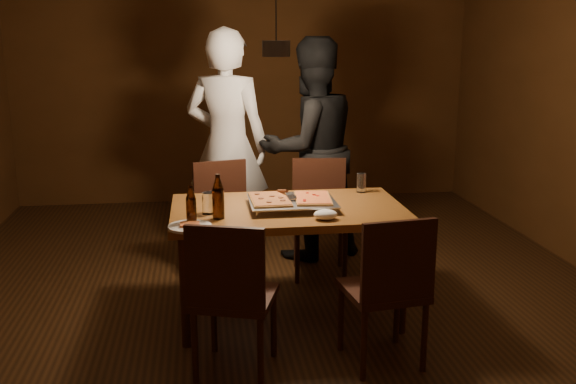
{
  "coord_description": "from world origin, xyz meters",
  "views": [
    {
      "loc": [
        -0.5,
        -4.16,
        1.83
      ],
      "look_at": [
        0.05,
        -0.19,
        0.85
      ],
      "focal_mm": 40.0,
      "sensor_mm": 36.0,
      "label": 1
    }
  ],
  "objects": [
    {
      "name": "room_shell",
      "position": [
        0.0,
        0.0,
        1.4
      ],
      "size": [
        6.0,
        6.0,
        6.0
      ],
      "color": "#38210F",
      "rests_on": "ground"
    },
    {
      "name": "dining_table",
      "position": [
        0.05,
        -0.19,
        0.68
      ],
      "size": [
        1.5,
        0.9,
        0.75
      ],
      "color": "brown",
      "rests_on": "floor"
    },
    {
      "name": "chair_far_left",
      "position": [
        -0.33,
        0.59,
        0.54
      ],
      "size": [
        0.51,
        0.51,
        0.49
      ],
      "rotation": [
        0.0,
        0.0,
        3.4
      ],
      "color": "#38190F",
      "rests_on": "floor"
    },
    {
      "name": "chair_far_right",
      "position": [
        0.41,
        0.6,
        0.54
      ],
      "size": [
        0.47,
        0.47,
        0.49
      ],
      "rotation": [
        0.0,
        0.0,
        3.02
      ],
      "color": "#38190F",
      "rests_on": "floor"
    },
    {
      "name": "chair_near_left",
      "position": [
        -0.36,
        -0.95,
        0.54
      ],
      "size": [
        0.53,
        0.53,
        0.49
      ],
      "rotation": [
        0.0,
        0.0,
        -0.31
      ],
      "color": "#38190F",
      "rests_on": "floor"
    },
    {
      "name": "chair_near_right",
      "position": [
        0.5,
        -0.97,
        0.54
      ],
      "size": [
        0.47,
        0.47,
        0.49
      ],
      "rotation": [
        0.0,
        0.0,
        0.13
      ],
      "color": "#38190F",
      "rests_on": "floor"
    },
    {
      "name": "pizza_tray",
      "position": [
        0.07,
        -0.2,
        0.77
      ],
      "size": [
        0.57,
        0.47,
        0.05
      ],
      "primitive_type": "cube",
      "rotation": [
        0.0,
        0.0,
        -0.04
      ],
      "color": "silver",
      "rests_on": "dining_table"
    },
    {
      "name": "pizza_meat",
      "position": [
        -0.07,
        -0.19,
        0.81
      ],
      "size": [
        0.25,
        0.39,
        0.02
      ],
      "primitive_type": "cube",
      "rotation": [
        0.0,
        0.0,
        0.02
      ],
      "color": "maroon",
      "rests_on": "pizza_tray"
    },
    {
      "name": "pizza_cheese",
      "position": [
        0.21,
        -0.2,
        0.81
      ],
      "size": [
        0.26,
        0.38,
        0.02
      ],
      "primitive_type": "cube",
      "rotation": [
        0.0,
        0.0,
        -0.1
      ],
      "color": "gold",
      "rests_on": "pizza_tray"
    },
    {
      "name": "spatula",
      "position": [
        0.07,
        -0.18,
        0.81
      ],
      "size": [
        0.17,
        0.26,
        0.04
      ],
      "primitive_type": null,
      "rotation": [
        0.0,
        0.0,
        0.36
      ],
      "color": "silver",
      "rests_on": "pizza_tray"
    },
    {
      "name": "beer_bottle_a",
      "position": [
        -0.57,
        -0.48,
        0.87
      ],
      "size": [
        0.06,
        0.06,
        0.23
      ],
      "color": "black",
      "rests_on": "dining_table"
    },
    {
      "name": "beer_bottle_b",
      "position": [
        -0.4,
        -0.4,
        0.89
      ],
      "size": [
        0.07,
        0.07,
        0.28
      ],
      "color": "black",
      "rests_on": "dining_table"
    },
    {
      "name": "water_glass_left",
      "position": [
        -0.46,
        -0.27,
        0.82
      ],
      "size": [
        0.08,
        0.08,
        0.13
      ],
      "primitive_type": "cylinder",
      "color": "silver",
      "rests_on": "dining_table"
    },
    {
      "name": "water_glass_right",
      "position": [
        0.62,
        0.14,
        0.82
      ],
      "size": [
        0.07,
        0.07,
        0.14
      ],
      "primitive_type": "cylinder",
      "color": "silver",
      "rests_on": "dining_table"
    },
    {
      "name": "plate_slice",
      "position": [
        -0.58,
        -0.57,
        0.76
      ],
      "size": [
        0.25,
        0.25,
        0.03
      ],
      "color": "white",
      "rests_on": "dining_table"
    },
    {
      "name": "napkin",
      "position": [
        0.23,
        -0.51,
        0.78
      ],
      "size": [
        0.15,
        0.11,
        0.06
      ],
      "primitive_type": "ellipsoid",
      "color": "white",
      "rests_on": "dining_table"
    },
    {
      "name": "diner_white",
      "position": [
        -0.28,
        1.04,
        0.95
      ],
      "size": [
        0.81,
        0.68,
        1.9
      ],
      "primitive_type": "imported",
      "rotation": [
        0.0,
        0.0,
        2.76
      ],
      "color": "silver",
      "rests_on": "floor"
    },
    {
      "name": "diner_dark",
      "position": [
        0.4,
        1.0,
        0.91
      ],
      "size": [
        1.07,
        0.94,
        1.83
      ],
      "primitive_type": "imported",
      "rotation": [
        0.0,
        0.0,
        3.47
      ],
      "color": "black",
      "rests_on": "floor"
    },
    {
      "name": "pendant_lamp",
      "position": [
        0.0,
        0.0,
        1.76
      ],
      "size": [
        0.18,
        0.18,
        1.1
      ],
      "color": "black",
      "rests_on": "ceiling"
    }
  ]
}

